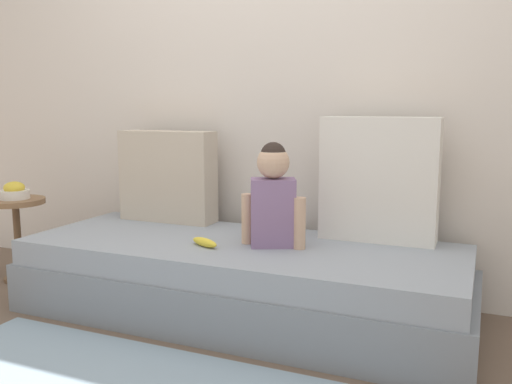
{
  "coord_description": "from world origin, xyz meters",
  "views": [
    {
      "loc": [
        1.06,
        -2.29,
        1.0
      ],
      "look_at": [
        0.08,
        0.0,
        0.61
      ],
      "focal_mm": 38.04,
      "sensor_mm": 36.0,
      "label": 1
    }
  ],
  "objects": [
    {
      "name": "couch",
      "position": [
        0.0,
        0.0,
        0.18
      ],
      "size": [
        2.15,
        0.82,
        0.36
      ],
      "color": "gray",
      "rests_on": "ground"
    },
    {
      "name": "fruit_bowl",
      "position": [
        -1.41,
        -0.02,
        0.52
      ],
      "size": [
        0.17,
        0.17,
        0.1
      ],
      "color": "silver",
      "rests_on": "side_table"
    },
    {
      "name": "back_wall",
      "position": [
        0.0,
        0.54,
        1.22
      ],
      "size": [
        5.35,
        0.1,
        2.43
      ],
      "primitive_type": "cube",
      "color": "silver",
      "rests_on": "ground"
    },
    {
      "name": "banana",
      "position": [
        -0.12,
        -0.13,
        0.38
      ],
      "size": [
        0.17,
        0.11,
        0.04
      ],
      "primitive_type": "ellipsoid",
      "rotation": [
        0.0,
        0.0,
        -0.42
      ],
      "color": "yellow",
      "rests_on": "couch"
    },
    {
      "name": "throw_pillow_right",
      "position": [
        0.59,
        0.31,
        0.66
      ],
      "size": [
        0.55,
        0.16,
        0.59
      ],
      "primitive_type": "cube",
      "color": "silver",
      "rests_on": "couch"
    },
    {
      "name": "toddler",
      "position": [
        0.17,
        0.01,
        0.6
      ],
      "size": [
        0.32,
        0.2,
        0.48
      ],
      "color": "gray",
      "rests_on": "couch"
    },
    {
      "name": "side_table",
      "position": [
        -1.41,
        -0.02,
        0.36
      ],
      "size": [
        0.33,
        0.33,
        0.48
      ],
      "color": "brown",
      "rests_on": "ground"
    },
    {
      "name": "ground_plane",
      "position": [
        0.0,
        0.0,
        0.0
      ],
      "size": [
        12.0,
        12.0,
        0.0
      ],
      "primitive_type": "plane",
      "color": "brown"
    },
    {
      "name": "throw_pillow_left",
      "position": [
        -0.59,
        0.31,
        0.62
      ],
      "size": [
        0.55,
        0.16,
        0.51
      ],
      "primitive_type": "cube",
      "color": "#C1B29E",
      "rests_on": "couch"
    }
  ]
}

